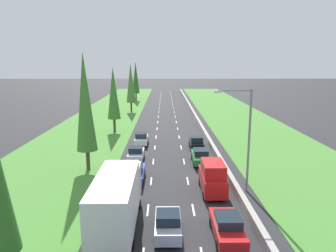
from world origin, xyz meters
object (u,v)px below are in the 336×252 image
Objects in this scene: white_hatchback_left_lane_fifth at (141,139)px; black_hatchback_right_lane at (196,143)px; silver_hatchback_centre_lane at (168,224)px; green_sedan_right_lane at (200,156)px; poplar_tree_fifth at (136,78)px; red_van_right_lane at (212,177)px; street_light_mast at (245,133)px; poplar_tree_third at (113,94)px; blue_sedan_left_lane at (135,173)px; white_hatchback_left_lane at (136,154)px; poplar_tree_fourth at (131,83)px; poplar_tree_second at (85,103)px; white_box_truck_left_lane at (118,202)px; red_sedan_right_lane at (227,226)px.

black_hatchback_right_lane is (7.29, -2.22, 0.00)m from white_hatchback_left_lane_fifth.
silver_hatchback_centre_lane is 0.87× the size of green_sedan_right_lane.
poplar_tree_fifth is (-8.47, 72.74, 5.81)m from silver_hatchback_centre_lane.
red_van_right_lane is 0.54× the size of street_light_mast.
blue_sedan_left_lane is at bearing -76.34° from poplar_tree_third.
white_hatchback_left_lane is at bearing -84.99° from poplar_tree_fifth.
white_hatchback_left_lane_fifth is at bearing -84.14° from poplar_tree_fifth.
white_hatchback_left_lane_fifth is 29.61m from poplar_tree_fourth.
street_light_mast is at bearing -76.99° from poplar_tree_fifth.
white_hatchback_left_lane_fifth is at bearing 89.12° from white_hatchback_left_lane.
red_van_right_lane is 46.67m from poplar_tree_fourth.
white_hatchback_left_lane is 36.60m from poplar_tree_fourth.
white_hatchback_left_lane is 8.48m from poplar_tree_second.
white_box_truck_left_lane is 15.54m from white_hatchback_left_lane.
poplar_tree_fourth is at bearing 107.86° from street_light_mast.
green_sedan_right_lane is at bearing 10.31° from poplar_tree_second.
street_light_mast is (14.38, -44.61, -1.21)m from poplar_tree_fourth.
red_sedan_right_lane is 0.48× the size of white_box_truck_left_lane.
white_hatchback_left_lane_fifth is 10.80m from green_sedan_right_lane.
black_hatchback_right_lane is (6.99, 11.14, 0.02)m from blue_sedan_left_lane.
red_sedan_right_lane is 24.51m from white_hatchback_left_lane_fifth.
poplar_tree_second is at bearing 154.10° from red_van_right_lane.
poplar_tree_fourth is (-4.40, 51.39, 4.26)m from white_box_truck_left_lane.
silver_hatchback_centre_lane is 10.76m from street_light_mast.
poplar_tree_fourth is at bearing 110.57° from black_hatchback_right_lane.
white_box_truck_left_lane is at bearing -145.80° from street_light_mast.
street_light_mast reaches higher than blue_sedan_left_lane.
poplar_tree_fourth reaches higher than white_hatchback_left_lane.
white_box_truck_left_lane is 2.41× the size of white_hatchback_left_lane_fifth.
silver_hatchback_centre_lane is 21.22m from black_hatchback_right_lane.
red_van_right_lane is 1.26× the size of silver_hatchback_centre_lane.
street_light_mast is at bearing -20.60° from poplar_tree_second.
white_hatchback_left_lane is 0.32× the size of poplar_tree_second.
red_van_right_lane reaches higher than blue_sedan_left_lane.
poplar_tree_third is at bearing 103.66° from blue_sedan_left_lane.
red_van_right_lane is 9.74m from white_box_truck_left_lane.
poplar_tree_fourth reaches higher than black_hatchback_right_lane.
red_van_right_lane is 17.74m from white_hatchback_left_lane_fifth.
black_hatchback_right_lane is 14.60m from street_light_mast.
poplar_tree_second is at bearing -169.69° from green_sedan_right_lane.
green_sedan_right_lane is 0.50× the size of street_light_mast.
poplar_tree_second is at bearing 148.99° from blue_sedan_left_lane.
white_hatchback_left_lane is 16.92m from poplar_tree_third.
poplar_tree_third is at bearing 99.21° from white_box_truck_left_lane.
silver_hatchback_centre_lane is 1.00× the size of black_hatchback_right_lane.
poplar_tree_fifth is at bearing 94.08° from white_box_truck_left_lane.
poplar_tree_second is at bearing 132.40° from red_sedan_right_lane.
white_hatchback_left_lane is (-7.29, 16.27, 0.02)m from red_sedan_right_lane.
green_sedan_right_lane is at bearing -78.01° from poplar_tree_fifth.
street_light_mast reaches higher than white_box_truck_left_lane.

